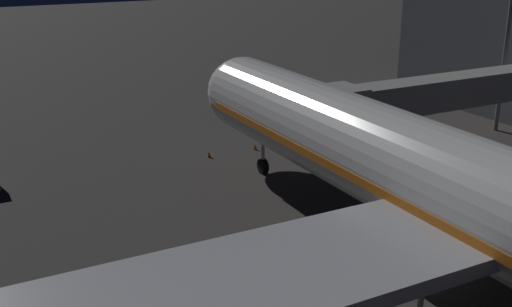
% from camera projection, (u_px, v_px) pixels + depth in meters
% --- Properties ---
extents(ground_plane, '(320.00, 320.00, 0.00)m').
position_uv_depth(ground_plane, '(400.00, 264.00, 35.83)').
color(ground_plane, '#383533').
extents(jet_bridge, '(25.44, 3.40, 7.31)m').
position_uv_depth(jet_bridge, '(435.00, 94.00, 50.25)').
color(jet_bridge, '#9E9E99').
rests_on(jet_bridge, ground_plane).
extents(apron_floodlight_mast, '(2.90, 0.50, 19.50)m').
position_uv_depth(apron_floodlight_mast, '(510.00, 12.00, 57.11)').
color(apron_floodlight_mast, '#59595E').
rests_on(apron_floodlight_mast, ground_plane).
extents(traffic_cone_nose_port, '(0.36, 0.36, 0.55)m').
position_uv_depth(traffic_cone_nose_port, '(255.00, 147.00, 55.07)').
color(traffic_cone_nose_port, orange).
rests_on(traffic_cone_nose_port, ground_plane).
extents(traffic_cone_nose_starboard, '(0.36, 0.36, 0.55)m').
position_uv_depth(traffic_cone_nose_starboard, '(209.00, 154.00, 53.12)').
color(traffic_cone_nose_starboard, orange).
rests_on(traffic_cone_nose_starboard, ground_plane).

